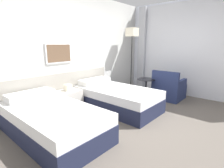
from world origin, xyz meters
TOP-DOWN VIEW (x-y plane):
  - ground_plane at (0.00, 0.00)m, footprint 16.00×16.00m
  - wall_headboard at (-0.03, 1.93)m, footprint 10.00×0.10m
  - wall_window at (2.48, -0.19)m, footprint 0.21×4.41m
  - bed_near_door at (-1.39, 0.91)m, footprint 1.05×1.95m
  - bed_near_window at (0.27, 0.91)m, footprint 1.05×1.95m
  - nightstand at (-0.56, 1.61)m, footprint 0.51×0.43m
  - floor_lamp at (1.69, 1.49)m, footprint 0.29×0.29m
  - side_table at (1.34, 0.74)m, footprint 0.48×0.48m
  - armchair at (1.79, 0.29)m, footprint 0.76×0.73m

SIDE VIEW (x-z plane):
  - ground_plane at x=0.00m, z-range 0.00..0.00m
  - nightstand at x=-0.56m, z-range -0.06..0.56m
  - bed_near_door at x=-1.39m, z-range -0.05..0.57m
  - bed_near_window at x=0.27m, z-range -0.05..0.57m
  - armchair at x=1.79m, z-range -0.14..0.67m
  - side_table at x=1.34m, z-range 0.12..0.69m
  - wall_headboard at x=-0.03m, z-range -0.05..2.65m
  - wall_window at x=2.48m, z-range -0.01..2.69m
  - floor_lamp at x=1.69m, z-range 0.73..2.68m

